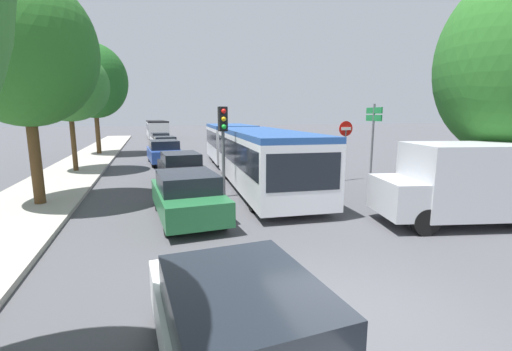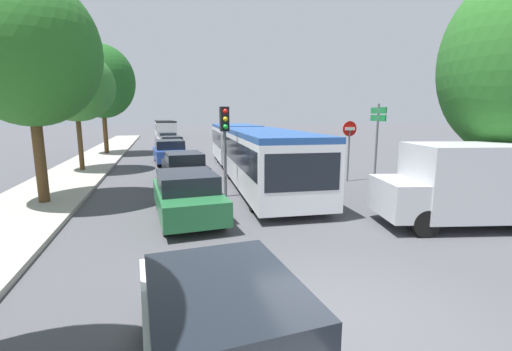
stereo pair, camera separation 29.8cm
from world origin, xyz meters
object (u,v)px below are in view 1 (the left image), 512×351
(queued_car_green, at_px, (187,196))
(tree_left_distant, at_px, (95,83))
(no_entry_sign, at_px, (345,141))
(queued_car_silver, at_px, (160,140))
(tree_left_mid, at_px, (20,53))
(city_bus_rear, at_px, (157,128))
(queued_car_black, at_px, (181,168))
(tree_left_far, at_px, (70,87))
(queued_car_white, at_px, (242,336))
(articulated_bus, at_px, (246,148))
(traffic_light, at_px, (223,131))
(white_van, at_px, (474,181))
(direction_sign_post, at_px, (373,127))
(queued_car_blue, at_px, (164,152))
(queued_car_graphite, at_px, (165,145))

(queued_car_green, relative_size, tree_left_distant, 0.50)
(no_entry_sign, xyz_separation_m, tree_left_distant, (-12.49, 14.99, 3.61))
(queued_car_silver, distance_m, tree_left_mid, 22.94)
(city_bus_rear, bearing_deg, queued_car_green, 178.49)
(queued_car_silver, bearing_deg, tree_left_distant, 137.16)
(queued_car_black, relative_size, tree_left_far, 0.64)
(queued_car_white, bearing_deg, city_bus_rear, -4.00)
(no_entry_sign, bearing_deg, city_bus_rear, -167.34)
(tree_left_mid, bearing_deg, queued_car_silver, 77.74)
(articulated_bus, xyz_separation_m, traffic_light, (-2.06, -4.25, 1.07))
(tree_left_far, bearing_deg, no_entry_sign, -26.69)
(white_van, distance_m, direction_sign_post, 6.67)
(city_bus_rear, height_order, tree_left_mid, tree_left_mid)
(queued_car_black, bearing_deg, queued_car_silver, -2.89)
(queued_car_green, xyz_separation_m, queued_car_blue, (-0.13, 12.47, 0.05))
(queued_car_black, xyz_separation_m, white_van, (7.42, -8.63, 0.53))
(queued_car_green, xyz_separation_m, direction_sign_post, (8.97, 3.56, 1.83))
(no_entry_sign, bearing_deg, queued_car_silver, -159.64)
(queued_car_blue, bearing_deg, queued_car_green, 176.86)
(city_bus_rear, height_order, queued_car_green, city_bus_rear)
(traffic_light, relative_size, tree_left_far, 0.52)
(traffic_light, relative_size, no_entry_sign, 1.21)
(no_entry_sign, distance_m, tree_left_mid, 12.95)
(queued_car_graphite, relative_size, traffic_light, 1.22)
(tree_left_far, relative_size, tree_left_distant, 0.77)
(articulated_bus, xyz_separation_m, tree_left_mid, (-8.43, -3.92, 3.56))
(queued_car_white, relative_size, tree_left_far, 0.62)
(articulated_bus, bearing_deg, direction_sign_post, 63.35)
(articulated_bus, xyz_separation_m, city_bus_rear, (-3.62, 31.55, -0.07))
(no_entry_sign, xyz_separation_m, tree_left_far, (-12.58, 6.32, 2.65))
(queued_car_black, bearing_deg, articulated_bus, -77.99)
(queued_car_silver, height_order, direction_sign_post, direction_sign_post)
(queued_car_black, relative_size, queued_car_blue, 0.92)
(tree_left_far, bearing_deg, city_bus_rear, 80.13)
(queued_car_green, bearing_deg, tree_left_mid, 55.69)
(tree_left_mid, distance_m, tree_left_distant, 16.17)
(queued_car_green, height_order, tree_left_mid, tree_left_mid)
(queued_car_graphite, height_order, tree_left_far, tree_left_far)
(articulated_bus, height_order, traffic_light, traffic_light)
(white_van, bearing_deg, tree_left_far, -33.82)
(no_entry_sign, xyz_separation_m, direction_sign_post, (1.19, -0.41, 0.68))
(city_bus_rear, distance_m, traffic_light, 35.84)
(queued_car_blue, height_order, tree_left_mid, tree_left_mid)
(direction_sign_post, relative_size, tree_left_mid, 0.48)
(direction_sign_post, height_order, tree_left_distant, tree_left_distant)
(queued_car_black, relative_size, queued_car_silver, 1.01)
(queued_car_black, bearing_deg, tree_left_distant, 17.16)
(tree_left_far, bearing_deg, white_van, -46.40)
(tree_left_mid, bearing_deg, traffic_light, -2.89)
(tree_left_mid, bearing_deg, tree_left_distant, 89.91)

